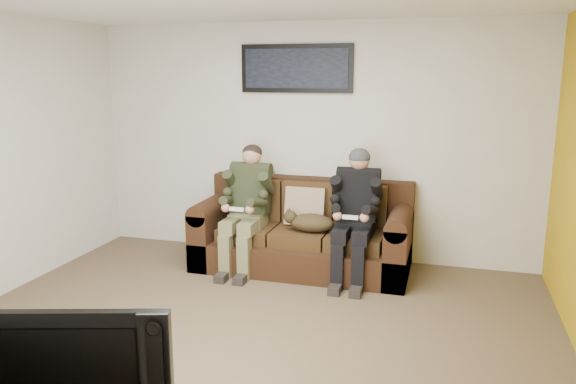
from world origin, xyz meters
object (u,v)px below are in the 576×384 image
(sofa, at_px, (304,235))
(television, at_px, (43,373))
(framed_poster, at_px, (296,68))
(person_right, at_px, (356,207))
(cat, at_px, (310,222))
(person_left, at_px, (247,200))

(sofa, relative_size, television, 1.90)
(sofa, height_order, framed_poster, framed_poster)
(person_right, height_order, television, person_right)
(sofa, distance_m, person_right, 0.72)
(person_right, relative_size, cat, 1.99)
(cat, bearing_deg, framed_poster, 117.74)
(person_left, relative_size, television, 1.11)
(person_left, relative_size, cat, 1.98)
(person_right, bearing_deg, sofa, 162.02)
(framed_poster, height_order, television, framed_poster)
(person_right, bearing_deg, framed_poster, 143.63)
(television, bearing_deg, cat, 68.16)
(sofa, distance_m, cat, 0.31)
(cat, height_order, television, television)
(person_right, xyz_separation_m, framed_poster, (-0.78, 0.57, 1.36))
(television, bearing_deg, framed_poster, 73.17)
(sofa, relative_size, framed_poster, 1.80)
(person_left, bearing_deg, television, -84.08)
(television, bearing_deg, person_right, 60.92)
(framed_poster, bearing_deg, person_right, -36.37)
(sofa, distance_m, framed_poster, 1.81)
(person_left, relative_size, person_right, 0.99)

